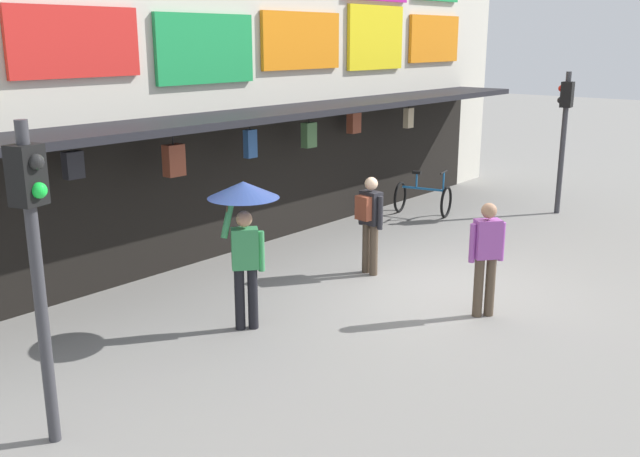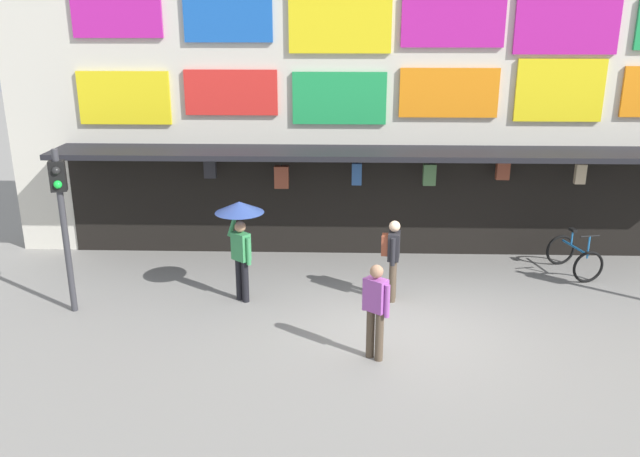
# 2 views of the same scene
# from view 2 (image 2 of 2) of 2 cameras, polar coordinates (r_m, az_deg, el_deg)

# --- Properties ---
(ground_plane) EXTENTS (80.00, 80.00, 0.00)m
(ground_plane) POSITION_cam_2_polar(r_m,az_deg,el_deg) (12.18, 7.38, -8.63)
(ground_plane) COLOR gray
(shopfront) EXTENTS (18.00, 2.60, 8.00)m
(shopfront) POSITION_cam_2_polar(r_m,az_deg,el_deg) (15.52, 6.40, 12.48)
(shopfront) COLOR beige
(shopfront) RESTS_ON ground
(traffic_light_near) EXTENTS (0.34, 0.35, 3.20)m
(traffic_light_near) POSITION_cam_2_polar(r_m,az_deg,el_deg) (12.89, -21.89, 1.90)
(traffic_light_near) COLOR #38383D
(traffic_light_near) RESTS_ON ground
(bicycle_parked) EXTENTS (0.96, 1.29, 1.05)m
(bicycle_parked) POSITION_cam_2_polar(r_m,az_deg,el_deg) (15.44, 21.55, -2.34)
(bicycle_parked) COLOR black
(bicycle_parked) RESTS_ON ground
(pedestrian_in_black) EXTENTS (0.39, 0.52, 1.68)m
(pedestrian_in_black) POSITION_cam_2_polar(r_m,az_deg,el_deg) (12.89, 6.41, -2.28)
(pedestrian_in_black) COLOR brown
(pedestrian_in_black) RESTS_ON ground
(pedestrian_with_umbrella) EXTENTS (0.96, 0.96, 2.08)m
(pedestrian_with_umbrella) POSITION_cam_2_polar(r_m,az_deg,el_deg) (12.67, -7.09, 0.47)
(pedestrian_with_umbrella) COLOR black
(pedestrian_with_umbrella) RESTS_ON ground
(pedestrian_in_red) EXTENTS (0.44, 0.40, 1.68)m
(pedestrian_in_red) POSITION_cam_2_polar(r_m,az_deg,el_deg) (10.67, 4.94, -6.91)
(pedestrian_in_red) COLOR brown
(pedestrian_in_red) RESTS_ON ground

